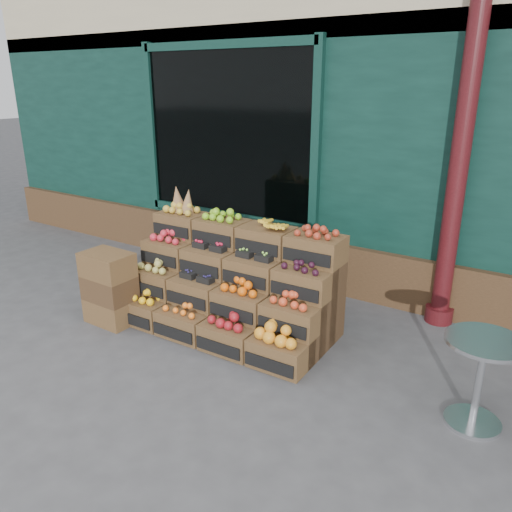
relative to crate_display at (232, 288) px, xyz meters
The scene contains 6 objects.
ground 1.06m from the crate_display, 54.99° to the right, with size 60.00×60.00×0.00m, color #454547.
shop_facade 4.78m from the crate_display, 82.52° to the left, with size 12.00×6.24×4.80m.
crate_display is the anchor object (origin of this frame).
spare_crates 1.25m from the crate_display, 150.01° to the right, with size 0.51×0.35×0.76m.
bistro_table 2.42m from the crate_display, ahead, with size 0.55×0.55×0.69m.
shopkeeper 2.24m from the crate_display, 121.36° to the left, with size 0.77×0.50×2.11m, color #1C6229.
Camera 1 is at (2.18, -2.93, 2.38)m, focal length 35.00 mm.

